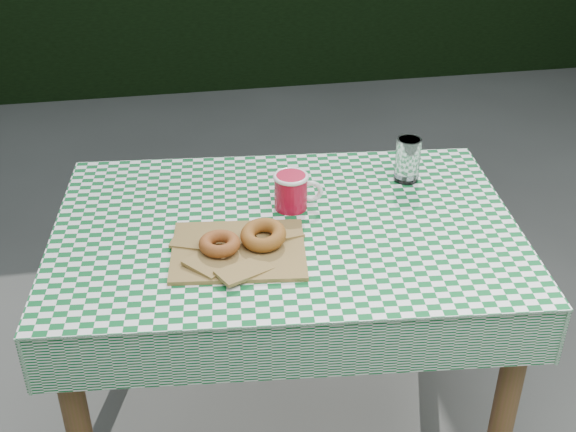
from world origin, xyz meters
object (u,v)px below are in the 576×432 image
at_px(coffee_mug, 291,192).
at_px(drinking_glass, 408,160).
at_px(paper_bag, 238,249).
at_px(table, 286,341).

distance_m(coffee_mug, drinking_glass, 0.36).
bearing_deg(drinking_glass, paper_bag, -150.85).
xyz_separation_m(paper_bag, drinking_glass, (0.50, 0.28, 0.05)).
relative_size(coffee_mug, drinking_glass, 1.37).
xyz_separation_m(table, coffee_mug, (0.03, 0.08, 0.43)).
bearing_deg(table, paper_bag, -136.65).
xyz_separation_m(paper_bag, coffee_mug, (0.16, 0.18, 0.04)).
xyz_separation_m(table, drinking_glass, (0.37, 0.18, 0.44)).
bearing_deg(coffee_mug, paper_bag, -122.38).
height_order(coffee_mug, drinking_glass, drinking_glass).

